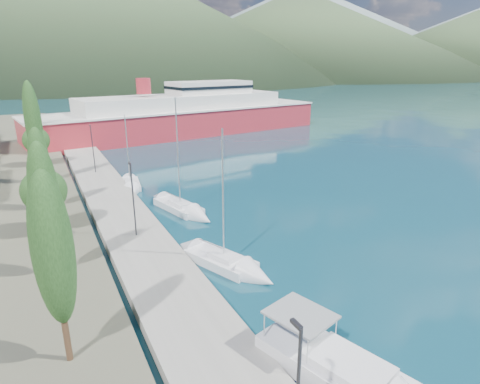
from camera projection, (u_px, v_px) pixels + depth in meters
ground at (86, 110)px, 125.75m from camera, size 1400.00×1400.00×0.00m
quay at (112, 201)px, 42.21m from camera, size 5.00×88.00×0.80m
hills_far at (135, 16)px, 583.78m from camera, size 1480.00×900.00×180.00m
hills_near at (157, 22)px, 366.65m from camera, size 1010.00×520.00×115.00m
tree_row at (37, 145)px, 43.18m from camera, size 3.58×63.44×11.73m
lamp_posts at (134, 198)px, 31.74m from camera, size 0.15×45.30×6.06m
sailboat_near at (240, 269)px, 28.50m from camera, size 4.99×8.01×11.07m
sailboat_mid at (190, 212)px, 39.25m from camera, size 4.24×8.69×12.09m
sailboat_far at (132, 189)px, 46.65m from camera, size 2.96×6.69×9.50m
ferry at (185, 116)px, 82.28m from camera, size 61.86×21.54×12.04m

